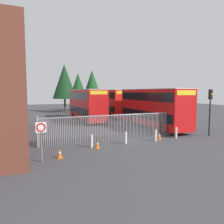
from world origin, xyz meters
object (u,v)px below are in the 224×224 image
at_px(bollard_near_right, 156,136).
at_px(traffic_light_kerbside, 210,104).
at_px(traffic_cone_by_gate, 60,154).
at_px(speed_limit_sign_post, 41,132).
at_px(bollard_near_left, 92,141).
at_px(bollard_far_right, 176,133).
at_px(double_decker_bus_behind_fence_left, 86,104).
at_px(traffic_cone_near_kerb, 159,136).
at_px(traffic_cone_mid_forecourt, 97,144).
at_px(double_decker_bus_near_gate, 153,106).
at_px(double_decker_bus_behind_fence_right, 109,102).
at_px(bollard_center_front, 126,138).

distance_m(bollard_near_right, traffic_light_kerbside, 6.30).
relative_size(traffic_cone_by_gate, speed_limit_sign_post, 0.25).
bearing_deg(traffic_cone_by_gate, traffic_light_kerbside, 5.69).
bearing_deg(bollard_near_left, bollard_far_right, 1.86).
distance_m(traffic_cone_by_gate, traffic_light_kerbside, 14.17).
xyz_separation_m(double_decker_bus_behind_fence_left, speed_limit_sign_post, (-7.47, -16.57, -0.65)).
xyz_separation_m(bollard_near_left, bollard_far_right, (7.87, 0.26, 0.00)).
relative_size(traffic_cone_by_gate, traffic_cone_near_kerb, 1.00).
height_order(traffic_cone_near_kerb, traffic_light_kerbside, traffic_light_kerbside).
bearing_deg(bollard_near_right, traffic_cone_mid_forecourt, -177.49).
distance_m(double_decker_bus_behind_fence_left, bollard_near_left, 15.19).
bearing_deg(traffic_cone_near_kerb, traffic_cone_mid_forecourt, -173.76).
bearing_deg(double_decker_bus_near_gate, bollard_near_right, -121.27).
height_order(double_decker_bus_behind_fence_right, bollard_near_right, double_decker_bus_behind_fence_right).
bearing_deg(double_decker_bus_behind_fence_left, traffic_cone_mid_forecourt, -103.24).
bearing_deg(bollard_near_left, double_decker_bus_behind_fence_left, 75.28).
bearing_deg(double_decker_bus_behind_fence_right, traffic_cone_mid_forecourt, -114.54).
height_order(bollard_center_front, traffic_cone_by_gate, bollard_center_front).
distance_m(double_decker_bus_near_gate, bollard_near_left, 10.98).
bearing_deg(bollard_center_front, traffic_light_kerbside, -2.04).
distance_m(bollard_far_right, traffic_light_kerbside, 4.26).
distance_m(bollard_far_right, speed_limit_sign_post, 11.80).
relative_size(bollard_far_right, traffic_light_kerbside, 0.22).
relative_size(double_decker_bus_near_gate, bollard_far_right, 11.38).
relative_size(double_decker_bus_behind_fence_left, bollard_center_front, 11.38).
distance_m(double_decker_bus_behind_fence_left, traffic_cone_near_kerb, 14.57).
distance_m(bollard_center_front, traffic_light_kerbside, 8.84).
height_order(bollard_near_left, traffic_cone_by_gate, bollard_near_left).
bearing_deg(traffic_cone_by_gate, double_decker_bus_near_gate, 32.55).
height_order(traffic_cone_by_gate, traffic_light_kerbside, traffic_light_kerbside).
bearing_deg(double_decker_bus_behind_fence_left, double_decker_bus_near_gate, -58.95).
bearing_deg(traffic_light_kerbside, traffic_cone_near_kerb, 173.71).
bearing_deg(speed_limit_sign_post, double_decker_bus_behind_fence_left, 65.75).
relative_size(double_decker_bus_behind_fence_left, traffic_light_kerbside, 2.51).
relative_size(double_decker_bus_behind_fence_left, traffic_cone_near_kerb, 18.32).
relative_size(traffic_cone_by_gate, traffic_light_kerbside, 0.14).
bearing_deg(double_decker_bus_behind_fence_right, speed_limit_sign_post, -121.54).
distance_m(bollard_center_front, traffic_cone_by_gate, 5.63).
xyz_separation_m(double_decker_bus_behind_fence_right, bollard_near_left, (-8.82, -18.30, -1.95)).
bearing_deg(traffic_cone_by_gate, double_decker_bus_behind_fence_right, 60.22).
distance_m(bollard_center_front, speed_limit_sign_post, 6.90).
xyz_separation_m(double_decker_bus_near_gate, traffic_cone_near_kerb, (-2.92, -5.49, -2.13)).
bearing_deg(double_decker_bus_behind_fence_left, speed_limit_sign_post, -114.25).
distance_m(bollard_center_front, traffic_cone_mid_forecourt, 2.51).
bearing_deg(double_decker_bus_near_gate, traffic_cone_by_gate, -147.45).
bearing_deg(double_decker_bus_behind_fence_left, traffic_cone_by_gate, -111.57).
xyz_separation_m(double_decker_bus_behind_fence_left, traffic_cone_mid_forecourt, (-3.50, -14.86, -2.13)).
distance_m(traffic_cone_near_kerb, traffic_light_kerbside, 5.81).
bearing_deg(traffic_cone_near_kerb, double_decker_bus_near_gate, 61.97).
xyz_separation_m(traffic_cone_by_gate, traffic_cone_near_kerb, (8.72, 1.94, 0.00)).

